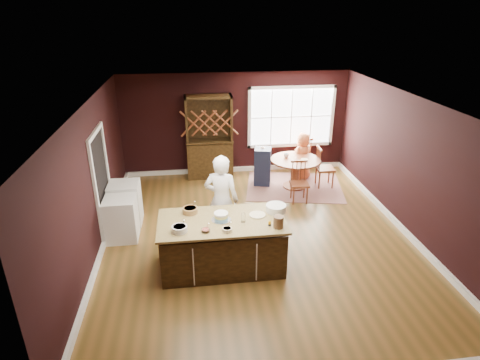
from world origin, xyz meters
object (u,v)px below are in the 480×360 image
at_px(toddler, 263,154).
at_px(washer, 121,219).
at_px(dining_table, 295,167).
at_px(chair_east, 325,167).
at_px(layer_cake, 221,216).
at_px(chair_south, 300,182).
at_px(chair_north, 301,156).
at_px(kitchen_island, 222,245).
at_px(seated_woman, 303,156).
at_px(baker, 222,200).
at_px(hutch, 209,137).
at_px(dryer, 126,203).
at_px(high_chair, 263,166).

distance_m(toddler, washer, 3.98).
relative_size(dining_table, chair_east, 1.17).
distance_m(layer_cake, chair_east, 4.24).
relative_size(chair_south, chair_north, 0.92).
bearing_deg(washer, layer_cake, -32.26).
relative_size(kitchen_island, washer, 2.49).
height_order(chair_north, seated_woman, seated_woman).
xyz_separation_m(baker, washer, (-1.93, 0.38, -0.46)).
xyz_separation_m(kitchen_island, chair_east, (2.87, 3.09, 0.09)).
height_order(kitchen_island, washer, kitchen_island).
relative_size(dining_table, hutch, 0.57).
bearing_deg(baker, hutch, -71.45).
bearing_deg(layer_cake, dryer, 135.69).
relative_size(kitchen_island, baker, 1.20).
xyz_separation_m(baker, seated_woman, (2.38, 2.85, -0.27)).
xyz_separation_m(dining_table, washer, (-3.98, -1.95, -0.10)).
height_order(chair_east, toddler, chair_east).
bearing_deg(seated_woman, baker, 19.75).
bearing_deg(baker, washer, 7.00).
bearing_deg(toddler, high_chair, -111.33).
xyz_separation_m(layer_cake, hutch, (0.06, 4.11, 0.11)).
relative_size(baker, high_chair, 1.78).
height_order(kitchen_island, baker, baker).
relative_size(chair_south, dryer, 1.09).
xyz_separation_m(dining_table, high_chair, (-0.77, 0.29, -0.03)).
height_order(kitchen_island, layer_cake, layer_cake).
xyz_separation_m(chair_north, toddler, (-1.12, -0.46, 0.28)).
bearing_deg(layer_cake, chair_east, 46.82).
height_order(high_chair, dryer, high_chair).
height_order(chair_east, chair_south, chair_east).
bearing_deg(chair_south, dining_table, 86.15).
bearing_deg(kitchen_island, dining_table, 56.01).
height_order(chair_north, hutch, hutch).
distance_m(chair_south, high_chair, 1.29).
bearing_deg(seated_woman, layer_cake, 25.61).
height_order(baker, chair_south, baker).
distance_m(kitchen_island, chair_north, 4.66).
distance_m(layer_cake, washer, 2.26).
bearing_deg(dryer, chair_north, 26.00).
distance_m(chair_south, hutch, 2.73).
bearing_deg(kitchen_island, washer, 147.56).
bearing_deg(hutch, layer_cake, -90.77).
distance_m(dining_table, dryer, 4.19).
relative_size(chair_east, hutch, 0.49).
bearing_deg(kitchen_island, dryer, 135.61).
distance_m(dining_table, seated_woman, 0.62).
bearing_deg(washer, high_chair, 34.97).
distance_m(baker, washer, 2.02).
relative_size(baker, chair_north, 1.68).
relative_size(chair_south, toddler, 3.77).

